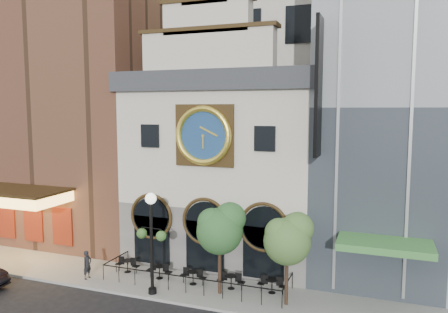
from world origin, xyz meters
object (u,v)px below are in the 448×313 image
bistro_1 (159,271)px  lamppost (151,232)px  pedestrian (87,265)px  tree_left (221,227)px  bistro_2 (193,276)px  bistro_4 (272,285)px  bistro_3 (231,281)px  bistro_0 (128,265)px  tree_right (288,237)px

bistro_1 → lamppost: size_ratio=0.29×
pedestrian → tree_left: tree_left is taller
bistro_2 → tree_left: tree_left is taller
lamppost → bistro_1: bearing=111.4°
bistro_4 → bistro_3: bearing=-173.8°
bistro_3 → tree_left: (-0.34, -0.73, 3.19)m
tree_left → lamppost: bearing=-158.9°
bistro_0 → tree_left: (6.42, -0.88, 3.19)m
bistro_2 → bistro_3: bearing=4.1°
bistro_2 → tree_left: (1.90, -0.57, 3.19)m
bistro_3 → pedestrian: size_ratio=0.94×
tree_right → bistro_3: bearing=166.0°
bistro_2 → pedestrian: bearing=-167.4°
bistro_1 → tree_right: (7.77, -0.78, 3.04)m
tree_left → tree_right: (3.66, -0.09, -0.15)m
bistro_0 → bistro_1: same height
bistro_1 → bistro_3: (4.45, 0.05, 0.00)m
bistro_0 → pedestrian: (-1.65, -1.69, 0.38)m
bistro_0 → bistro_4: size_ratio=1.00×
bistro_0 → lamppost: 4.74m
tree_left → bistro_1: bearing=170.5°
pedestrian → tree_left: 8.58m
bistro_2 → tree_right: (5.56, -0.67, 3.04)m
bistro_1 → pedestrian: (-3.95, -1.49, 0.38)m
bistro_4 → tree_left: bearing=-159.3°
lamppost → tree_right: bearing=12.9°
bistro_4 → tree_right: (1.06, -1.07, 3.04)m
bistro_2 → tree_right: size_ratio=0.33×
bistro_1 → bistro_4: 6.72m
tree_right → bistro_0: bearing=174.5°
bistro_0 → tree_right: tree_right is taller
bistro_1 → bistro_4: size_ratio=1.00×
bistro_2 → tree_right: 6.37m
bistro_1 → bistro_3: same height
bistro_3 → tree_left: bearing=-114.9°
bistro_1 → tree_right: 8.38m
bistro_4 → tree_left: 4.23m
pedestrian → tree_left: bearing=-79.2°
bistro_1 → tree_right: tree_right is taller
tree_right → lamppost: bearing=-170.1°
bistro_1 → tree_left: (4.11, -0.69, 3.19)m
bistro_1 → bistro_4: (6.71, 0.29, 0.00)m
bistro_1 → bistro_2: same height
bistro_1 → pedestrian: pedestrian is taller
bistro_1 → tree_left: bearing=-9.5°
bistro_0 → bistro_1: bearing=-4.9°
pedestrian → tree_right: bearing=-81.5°
bistro_2 → bistro_1: bearing=177.1°
bistro_0 → tree_left: bearing=-7.9°
pedestrian → tree_right: (11.73, 0.71, 2.66)m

